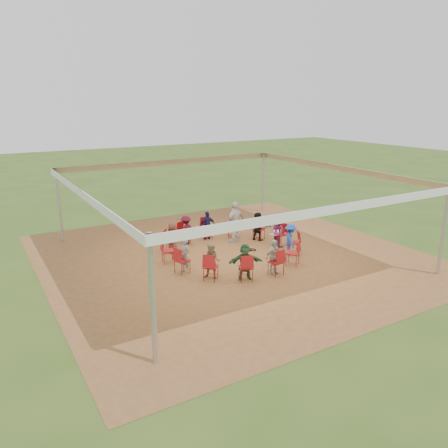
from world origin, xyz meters
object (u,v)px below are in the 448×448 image
chair_6 (168,251)px  chair_11 (293,253)px  person_seated_4 (173,238)px  person_seated_7 (245,262)px  person_seated_9 (290,239)px  chair_8 (211,267)px  person_seated_5 (185,255)px  person_seated_8 (274,257)px  chair_10 (276,262)px  person_seated_3 (186,230)px  chair_9 (246,267)px  standing_person (235,222)px  chair_5 (170,241)px  person_seated_2 (208,226)px  person_seated_0 (278,231)px  chair_2 (233,227)px  laptop (275,233)px  cable_coil (252,250)px  person_seated_6 (212,261)px  chair_1 (259,229)px  chair_12 (293,243)px  chair_0 (281,235)px  chair_7 (182,260)px  chair_3 (206,228)px  person_seated_1 (258,226)px  chair_4 (184,233)px

chair_6 → chair_11: (3.64, -2.42, 0.00)m
person_seated_4 → person_seated_7: (0.94, -3.53, 0.00)m
person_seated_9 → chair_8: bearing=125.7°
person_seated_5 → person_seated_8: bearing=41.5°
chair_10 → person_seated_3: 4.53m
chair_9 → standing_person: standing_person is taller
chair_5 → chair_9: bearing=55.4°
person_seated_3 → person_seated_4: bearing=13.8°
chair_9 → person_seated_2: 4.53m
chair_11 → chair_9: bearing=152.3°
person_seated_7 → person_seated_0: bearing=55.4°
chair_2 → laptop: 2.06m
chair_6 → cable_coil: 3.38m
person_seated_0 → person_seated_8: size_ratio=1.00×
chair_10 → person_seated_6: size_ratio=0.76×
person_seated_2 → person_seated_6: same height
chair_1 → chair_9: (-2.84, -3.33, 0.00)m
chair_6 → person_seated_4: bearing=160.1°
chair_12 → laptop: size_ratio=2.65×
chair_2 → person_seated_9: size_ratio=0.76×
chair_6 → chair_9: (1.49, -2.72, 0.00)m
chair_1 → person_seated_0: (0.17, -1.08, 0.15)m
person_seated_0 → laptop: (-0.16, -0.00, -0.03)m
chair_2 → person_seated_3: bearing=30.6°
person_seated_2 → standing_person: (0.79, -0.90, 0.25)m
person_seated_3 → person_seated_8: (1.13, -4.26, 0.00)m
chair_0 → chair_7: same height
chair_10 → chair_3: bearing=83.1°
chair_8 → laptop: (3.78, 1.62, 0.12)m
chair_8 → chair_0: bearing=69.2°
chair_1 → person_seated_2: size_ratio=0.76×
person_seated_8 → person_seated_9: size_ratio=1.00×
person_seated_6 → person_seated_9: (3.62, 0.51, 0.00)m
chair_0 → person_seated_8: person_seated_8 is taller
standing_person → cable_coil: standing_person is taller
chair_5 → standing_person: size_ratio=0.54×
chair_2 → cable_coil: chair_2 is taller
chair_6 → person_seated_9: person_seated_9 is taller
chair_8 → person_seated_1: size_ratio=0.76×
chair_6 → person_seated_6: person_seated_6 is taller
chair_3 → chair_8: 4.37m
chair_3 → laptop: bearing=134.4°
chair_2 → chair_4: same height
chair_3 → chair_5: size_ratio=1.00×
person_seated_1 → person_seated_0: bearing=166.2°
chair_0 → person_seated_0: size_ratio=0.76×
chair_4 → cable_coil: (1.92, -2.06, -0.43)m
chair_10 → person_seated_8: person_seated_8 is taller
chair_0 → person_seated_6: person_seated_6 is taller
chair_8 → person_seated_1: 4.53m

